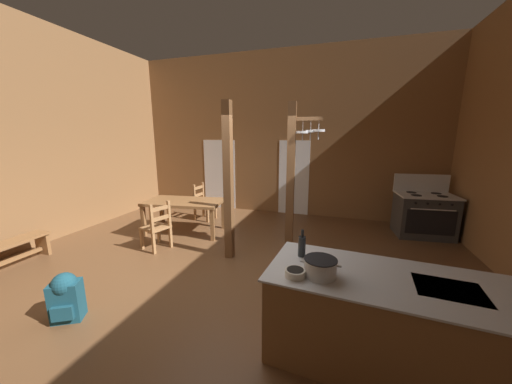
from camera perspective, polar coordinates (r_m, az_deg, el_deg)
The scene contains 16 objects.
ground_plane at distance 4.47m, azimuth -6.30°, elevation -17.85°, with size 9.00×8.27×0.10m, color brown.
wall_back at distance 7.51m, azimuth 5.29°, elevation 12.10°, with size 9.00×0.14×4.39m, color brown.
wall_left at distance 6.77m, azimuth -41.69°, elevation 9.23°, with size 0.14×8.27×4.39m, color brown.
glazed_door_back_left at distance 8.12m, azimuth -7.83°, elevation 3.74°, with size 1.00×0.01×2.05m, color white.
glazed_panel_back_right at distance 7.45m, azimuth 8.09°, elevation 3.00°, with size 0.84×0.01×2.05m, color white.
kitchen_island at distance 3.04m, azimuth 25.50°, elevation -23.71°, with size 2.23×1.13×0.90m.
stove_range at distance 6.90m, azimuth 32.30°, elevation -4.08°, with size 1.21×0.91×1.32m.
support_post_with_pot_rack at distance 4.81m, azimuth 7.88°, elevation 3.82°, with size 0.64×0.27×2.74m.
support_post_center at distance 4.61m, azimuth -5.96°, elevation 1.96°, with size 0.14×0.14×2.74m.
dining_table at distance 6.21m, azimuth -15.14°, elevation -2.59°, with size 1.80×1.12×0.74m.
ladderback_chair_near_window at distance 5.50m, azimuth -20.46°, elevation -7.00°, with size 0.55×0.55×0.95m.
ladderback_chair_by_post at distance 7.13m, azimuth -11.24°, elevation -2.22°, with size 0.48×0.48×0.95m.
backpack at distance 4.05m, azimuth -35.66°, elevation -17.60°, with size 0.39×0.38×0.60m.
stockpot_on_counter at distance 2.60m, azimuth 13.64°, elevation -15.45°, with size 0.37×0.30×0.17m.
mixing_bowl_on_counter at distance 2.58m, azimuth 8.40°, elevation -16.78°, with size 0.19×0.19×0.07m.
bottle_tall_on_counter at distance 2.93m, azimuth 9.82°, elevation -11.30°, with size 0.08×0.08×0.30m.
Camera 1 is at (1.60, -3.54, 2.16)m, focal length 18.64 mm.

